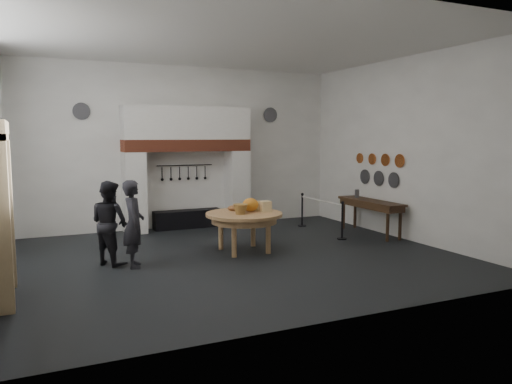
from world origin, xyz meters
name	(u,v)px	position (x,y,z in m)	size (l,w,h in m)	color
floor	(238,257)	(0.00, 0.00, 0.00)	(9.00, 8.00, 0.02)	black
ceiling	(237,41)	(0.00, 0.00, 4.50)	(9.00, 8.00, 0.02)	silver
wall_back	(184,147)	(0.00, 4.00, 2.25)	(9.00, 0.02, 4.50)	white
wall_front	(350,160)	(0.00, -4.00, 2.25)	(9.00, 0.02, 4.50)	white
wall_right	(407,149)	(4.50, 0.00, 2.25)	(0.02, 8.00, 4.50)	white
chimney_pier_left	(134,193)	(-1.48, 3.65, 1.07)	(0.55, 0.70, 2.15)	silver
chimney_pier_right	(237,188)	(1.48, 3.65, 1.07)	(0.55, 0.70, 2.15)	silver
hearth_brick_band	(187,145)	(0.00, 3.65, 2.31)	(3.50, 0.72, 0.32)	#9E442B
chimney_hood	(187,123)	(0.00, 3.65, 2.92)	(3.50, 0.70, 0.90)	silver
iron_range	(188,219)	(0.00, 3.72, 0.25)	(1.90, 0.45, 0.50)	black
utensil_rail	(185,165)	(0.00, 3.92, 1.75)	(0.02, 0.02, 1.60)	black
door_jamb_near	(2,225)	(-4.38, -1.70, 1.30)	(0.22, 0.30, 2.60)	tan
door_jamb_far	(6,211)	(-4.38, -0.30, 1.30)	(0.22, 0.30, 2.60)	tan
wall_plaque	(3,188)	(-4.45, 0.80, 1.60)	(0.05, 0.34, 0.44)	gold
work_table	(244,214)	(0.31, 0.40, 0.84)	(1.70, 1.70, 0.07)	tan
pumpkin	(250,205)	(0.51, 0.50, 1.03)	(0.36, 0.36, 0.31)	orange
cheese_block_big	(265,206)	(0.81, 0.35, 0.99)	(0.22, 0.22, 0.24)	#EBCD8C
cheese_block_small	(259,206)	(0.79, 0.65, 0.97)	(0.18, 0.18, 0.20)	#E7D08A
wicker_basket	(240,209)	(0.16, 0.25, 0.98)	(0.32, 0.32, 0.22)	olive
bread_loaf	(234,208)	(0.21, 0.75, 0.94)	(0.31, 0.18, 0.13)	#936234
visitor_near	(134,224)	(-2.18, 0.09, 0.86)	(0.63, 0.41, 1.72)	black
visitor_far	(110,223)	(-2.58, 0.49, 0.84)	(0.82, 0.64, 1.69)	black
side_table	(371,201)	(4.10, 0.85, 0.87)	(0.55, 2.20, 0.06)	#3B2615
pewter_jug	(357,194)	(4.10, 1.45, 1.01)	(0.12, 0.12, 0.22)	#4C4B50
copper_pan_a	(400,161)	(4.46, 0.20, 1.95)	(0.34, 0.34, 0.03)	#C6662D
copper_pan_b	(385,160)	(4.46, 0.75, 1.95)	(0.32, 0.32, 0.03)	#C6662D
copper_pan_c	(372,159)	(4.46, 1.30, 1.95)	(0.30, 0.30, 0.03)	#C6662D
copper_pan_d	(360,158)	(4.46, 1.85, 1.95)	(0.28, 0.28, 0.03)	#C6662D
pewter_plate_left	(394,180)	(4.46, 0.40, 1.45)	(0.40, 0.40, 0.03)	#4C4C51
pewter_plate_mid	(379,178)	(4.46, 1.00, 1.45)	(0.40, 0.40, 0.03)	#4C4C51
pewter_plate_right	(365,177)	(4.46, 1.60, 1.45)	(0.40, 0.40, 0.03)	#4C4C51
pewter_plate_back_left	(81,111)	(-2.70, 3.96, 3.20)	(0.44, 0.44, 0.03)	#4C4C51
pewter_plate_back_right	(270,115)	(2.70, 3.96, 3.20)	(0.44, 0.44, 0.03)	#4C4C51
barrier_post_near	(342,221)	(3.05, 0.60, 0.45)	(0.05, 0.05, 0.90)	black
barrier_post_far	(302,211)	(3.05, 2.60, 0.45)	(0.05, 0.05, 0.90)	black
barrier_rope	(321,201)	(3.05, 1.60, 0.85)	(0.04, 0.04, 2.00)	silver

